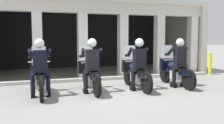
# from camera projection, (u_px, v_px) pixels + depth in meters

# --- Properties ---
(ground_plane) EXTENTS (80.00, 80.00, 0.00)m
(ground_plane) POSITION_uv_depth(u_px,v_px,m) (92.00, 76.00, 10.30)
(ground_plane) COLOR gray
(station_building) EXTENTS (9.41, 4.65, 3.14)m
(station_building) POSITION_uv_depth(u_px,v_px,m) (90.00, 30.00, 11.78)
(station_building) COLOR black
(station_building) RESTS_ON ground
(kerb_strip) EXTENTS (8.91, 0.24, 0.12)m
(kerb_strip) POSITION_uv_depth(u_px,v_px,m) (107.00, 78.00, 9.35)
(kerb_strip) COLOR #B7B5AD
(kerb_strip) RESTS_ON ground
(motorcycle_far_left) EXTENTS (0.62, 2.04, 1.35)m
(motorcycle_far_left) POSITION_uv_depth(u_px,v_px,m) (40.00, 77.00, 6.87)
(motorcycle_far_left) COLOR black
(motorcycle_far_left) RESTS_ON ground
(police_officer_far_left) EXTENTS (0.63, 0.61, 1.58)m
(police_officer_far_left) POSITION_uv_depth(u_px,v_px,m) (40.00, 63.00, 6.56)
(police_officer_far_left) COLOR black
(police_officer_far_left) RESTS_ON ground
(motorcycle_center_left) EXTENTS (0.62, 2.04, 1.35)m
(motorcycle_center_left) POSITION_uv_depth(u_px,v_px,m) (90.00, 74.00, 7.37)
(motorcycle_center_left) COLOR black
(motorcycle_center_left) RESTS_ON ground
(police_officer_center_left) EXTENTS (0.63, 0.61, 1.58)m
(police_officer_center_left) POSITION_uv_depth(u_px,v_px,m) (92.00, 61.00, 7.06)
(police_officer_center_left) COLOR black
(police_officer_center_left) RESTS_ON ground
(motorcycle_center_right) EXTENTS (0.62, 2.04, 1.35)m
(motorcycle_center_right) POSITION_uv_depth(u_px,v_px,m) (135.00, 73.00, 7.75)
(motorcycle_center_right) COLOR black
(motorcycle_center_right) RESTS_ON ground
(police_officer_center_right) EXTENTS (0.63, 0.61, 1.58)m
(police_officer_center_right) POSITION_uv_depth(u_px,v_px,m) (139.00, 60.00, 7.44)
(police_officer_center_right) COLOR black
(police_officer_center_right) RESTS_ON ground
(motorcycle_far_right) EXTENTS (0.62, 2.04, 1.35)m
(motorcycle_far_right) POSITION_uv_depth(u_px,v_px,m) (174.00, 71.00, 8.24)
(motorcycle_far_right) COLOR black
(motorcycle_far_right) RESTS_ON ground
(police_officer_far_right) EXTENTS (0.63, 0.61, 1.58)m
(police_officer_far_right) POSITION_uv_depth(u_px,v_px,m) (179.00, 58.00, 7.93)
(police_officer_far_right) COLOR black
(police_officer_far_right) RESTS_ON ground
(bollard_kerbside) EXTENTS (0.14, 0.14, 1.01)m
(bollard_kerbside) POSITION_uv_depth(u_px,v_px,m) (210.00, 63.00, 10.60)
(bollard_kerbside) COLOR yellow
(bollard_kerbside) RESTS_ON ground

